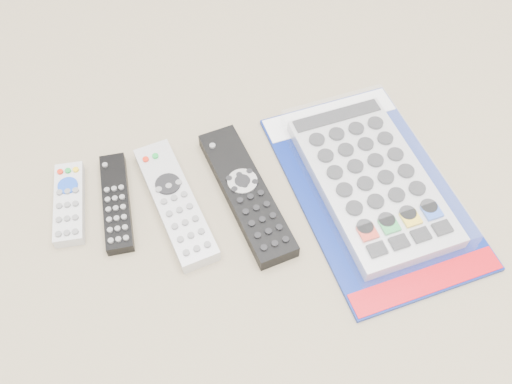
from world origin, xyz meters
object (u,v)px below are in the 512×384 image
object	(u,v)px
remote_small_grey	(69,203)
remote_slim_black	(116,202)
remote_large_black	(246,193)
jumbo_remote_packaged	(372,179)
remote_silver_dvd	(175,203)

from	to	relation	value
remote_small_grey	remote_slim_black	distance (m)	0.06
remote_large_black	jumbo_remote_packaged	xyz separation A→B (m)	(0.17, -0.03, 0.01)
remote_small_grey	remote_silver_dvd	world-z (taller)	remote_silver_dvd
jumbo_remote_packaged	remote_small_grey	bearing A→B (deg)	164.61
remote_silver_dvd	jumbo_remote_packaged	world-z (taller)	jumbo_remote_packaged
jumbo_remote_packaged	remote_slim_black	bearing A→B (deg)	165.14
remote_small_grey	remote_silver_dvd	size ratio (longest dim) A/B	0.62
remote_slim_black	jumbo_remote_packaged	size ratio (longest dim) A/B	0.45
remote_silver_dvd	remote_slim_black	bearing A→B (deg)	154.22
remote_small_grey	jumbo_remote_packaged	xyz separation A→B (m)	(0.41, -0.08, 0.01)
remote_silver_dvd	remote_large_black	distance (m)	0.10
remote_large_black	remote_slim_black	bearing A→B (deg)	160.78
remote_silver_dvd	remote_large_black	world-z (taller)	remote_large_black
remote_large_black	remote_small_grey	bearing A→B (deg)	160.04
remote_large_black	jumbo_remote_packaged	world-z (taller)	jumbo_remote_packaged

